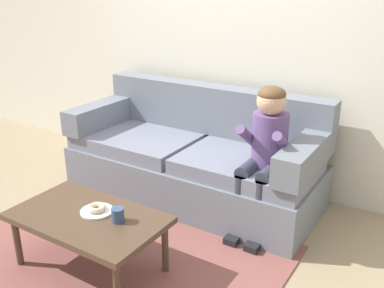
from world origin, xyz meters
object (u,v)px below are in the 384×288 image
at_px(couch, 195,159).
at_px(donut, 97,208).
at_px(mug, 118,215).
at_px(coffee_table, 88,221).
at_px(person_child, 265,146).

bearing_deg(couch, donut, -89.48).
bearing_deg(mug, donut, 176.42).
height_order(couch, coffee_table, couch).
bearing_deg(mug, coffee_table, -167.35).
bearing_deg(coffee_table, donut, 66.75).
bearing_deg(coffee_table, mug, 12.65).
distance_m(coffee_table, mug, 0.24).
height_order(donut, mug, mug).
xyz_separation_m(coffee_table, donut, (0.03, 0.06, 0.07)).
bearing_deg(donut, person_child, 54.59).
height_order(couch, donut, couch).
bearing_deg(coffee_table, person_child, 55.19).
bearing_deg(donut, mug, -3.58).
xyz_separation_m(couch, donut, (0.01, -1.21, 0.10)).
distance_m(coffee_table, person_child, 1.33).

